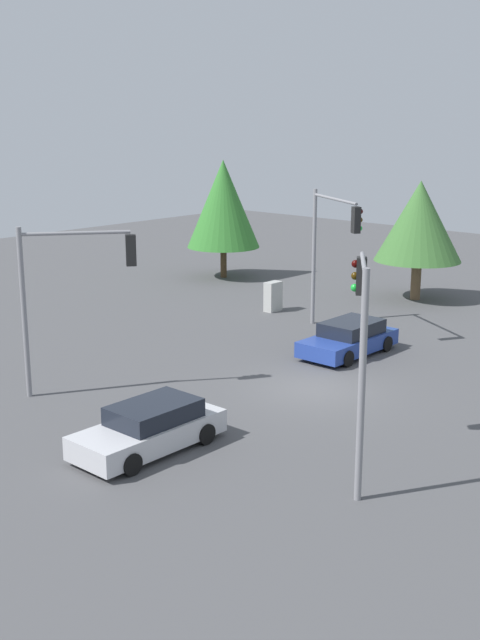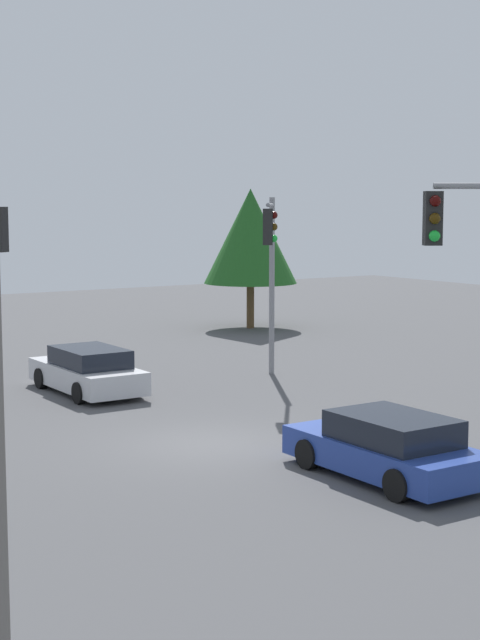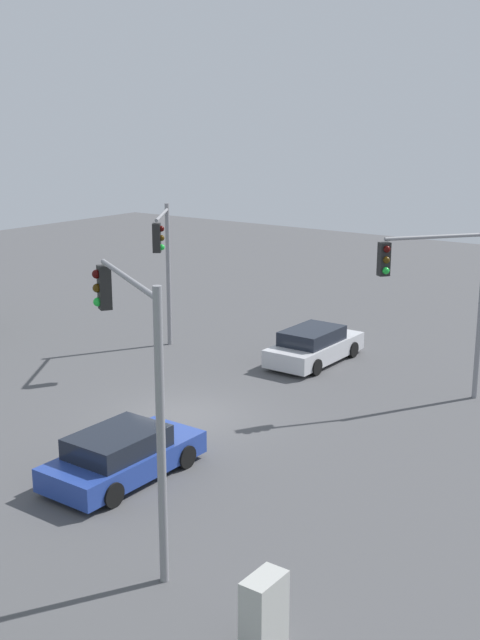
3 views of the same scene
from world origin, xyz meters
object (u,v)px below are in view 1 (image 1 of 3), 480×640
object	(u,v)px
traffic_signal_main	(330,237)
traffic_signal_aux	(69,280)
traffic_signal_cross	(361,328)
sedan_silver	(150,428)
electrical_cabinet	(273,297)
sedan_blue	(349,338)

from	to	relation	value
traffic_signal_main	traffic_signal_aux	xyz separation A→B (m)	(12.34, -1.78, -0.28)
traffic_signal_aux	traffic_signal_cross	bearing A→B (deg)	-47.05
sedan_silver	traffic_signal_aux	bearing A→B (deg)	-15.15
traffic_signal_main	traffic_signal_aux	distance (m)	12.47
electrical_cabinet	traffic_signal_main	bearing A→B (deg)	70.82
sedan_silver	electrical_cabinet	xyz separation A→B (m)	(-15.39, -8.21, 0.07)
sedan_silver	traffic_signal_aux	distance (m)	6.66
sedan_silver	traffic_signal_main	xyz separation A→B (m)	(-13.85, -3.78, 3.61)
traffic_signal_aux	electrical_cabinet	world-z (taller)	traffic_signal_aux
traffic_signal_cross	electrical_cabinet	bearing A→B (deg)	11.53
sedan_blue	traffic_signal_aux	world-z (taller)	traffic_signal_aux
sedan_silver	traffic_signal_main	size ratio (longest dim) A/B	0.74
sedan_silver	electrical_cabinet	bearing A→B (deg)	-61.92
sedan_silver	traffic_signal_aux	size ratio (longest dim) A/B	0.79
sedan_blue	traffic_signal_main	size ratio (longest dim) A/B	0.73
sedan_blue	traffic_signal_main	xyz separation A→B (m)	(-2.08, -2.54, 3.63)
traffic_signal_cross	traffic_signal_aux	world-z (taller)	traffic_signal_cross
sedan_blue	traffic_signal_cross	bearing A→B (deg)	125.45
sedan_silver	sedan_blue	world-z (taller)	sedan_silver
sedan_blue	traffic_signal_aux	distance (m)	11.62
sedan_blue	traffic_signal_cross	xyz separation A→B (m)	(9.17, 6.53, 3.38)
sedan_blue	traffic_signal_main	bearing A→B (deg)	-39.41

